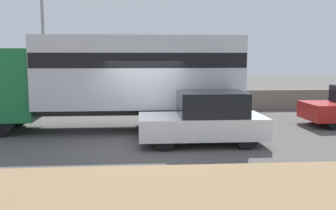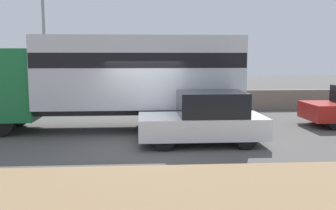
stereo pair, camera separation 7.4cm
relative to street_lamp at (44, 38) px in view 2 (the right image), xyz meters
The scene contains 5 objects.
ground_plane 8.75m from the street_lamp, 55.38° to the right, with size 80.00×80.00×0.00m, color #514F4C.
stone_wall_backdrop 5.47m from the street_lamp, ahead, with size 60.00×0.35×0.98m.
street_lamp is the anchor object (origin of this frame).
box_truck 5.84m from the street_lamp, 50.59° to the right, with size 9.34×2.58×3.34m.
car_hatchback 9.68m from the street_lamp, 46.69° to the right, with size 3.80×1.83×1.60m.
Camera 2 is at (-0.08, -11.25, 2.66)m, focal length 40.00 mm.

